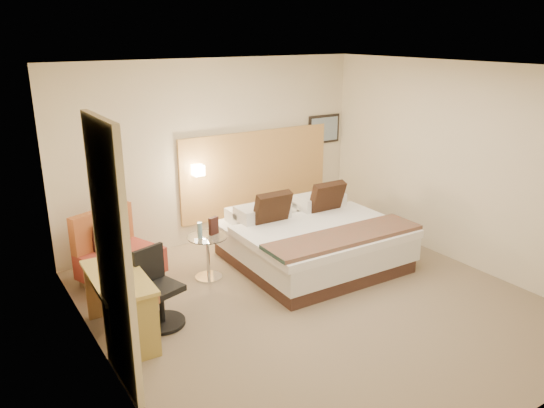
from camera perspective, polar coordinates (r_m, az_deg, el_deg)
floor at (r=6.40m, az=4.60°, el=-10.58°), size 4.80×5.00×0.02m
ceiling at (r=5.63m, az=5.32°, el=14.52°), size 4.80×5.00×0.02m
wall_back at (r=7.94m, az=-6.19°, el=5.60°), size 4.80×0.02×2.70m
wall_front at (r=4.30m, az=25.86°, el=-7.21°), size 4.80×0.02×2.70m
wall_left at (r=4.86m, az=-18.29°, el=-3.39°), size 0.02×5.00×2.70m
wall_right at (r=7.54m, az=19.68°, el=3.98°), size 0.02×5.00×2.70m
headboard_panel at (r=8.32m, az=-1.66°, el=3.46°), size 2.60×0.04×1.30m
art_frame at (r=8.95m, az=5.60°, el=8.03°), size 0.62×0.03×0.47m
art_canvas at (r=8.93m, az=5.68°, el=8.01°), size 0.54×0.01×0.39m
lamp_arm at (r=7.76m, az=-8.15°, el=3.71°), size 0.02×0.12×0.02m
lamp_shade at (r=7.71m, az=-7.96°, el=3.62°), size 0.15×0.15×0.15m
curtain at (r=4.70m, az=-16.75°, el=-5.72°), size 0.06×0.90×2.42m
bottle_a at (r=6.70m, az=-7.77°, el=-2.82°), size 0.08×0.08×0.21m
menu_folder at (r=6.80m, az=-6.31°, el=-2.34°), size 0.14×0.09×0.23m
bed at (r=7.29m, az=4.25°, el=-3.85°), size 2.16×2.08×1.03m
lounge_chair at (r=6.99m, az=-16.36°, el=-5.28°), size 1.09×1.03×0.92m
side_table at (r=6.88m, az=-6.90°, el=-5.44°), size 0.66×0.66×0.58m
desk at (r=5.69m, az=-15.94°, el=-8.70°), size 0.56×1.15×0.71m
desk_chair at (r=5.92m, az=-12.11°, el=-9.48°), size 0.61×0.61×0.86m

